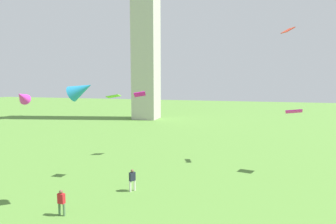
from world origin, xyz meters
name	(u,v)px	position (x,y,z in m)	size (l,w,h in m)	color
monument_obelisk	(146,7)	(-15.86, 58.10, 25.13)	(5.35, 5.35, 50.27)	#B7B2A8
person_1	(132,179)	(-2.59, 18.01, 1.02)	(0.50, 0.53, 1.80)	silver
person_2	(61,201)	(-5.51, 13.10, 0.98)	(0.54, 0.30, 1.73)	#51754C
kite_flying_0	(288,30)	(9.96, 29.38, 13.92)	(1.27, 1.58, 0.62)	red
kite_flying_1	(22,97)	(-13.59, 18.82, 7.36)	(1.59, 2.00, 1.54)	#D62FB0
kite_flying_2	(113,96)	(-5.38, 20.61, 7.42)	(1.19, 0.90, 0.42)	#67C226
kite_flying_3	(140,94)	(-5.85, 28.20, 7.24)	(1.42, 1.19, 0.76)	#D412A8
kite_flying_4	(81,89)	(-4.79, 14.72, 8.21)	(1.99, 1.32, 1.65)	#2289BF
kite_flying_5	(294,111)	(10.41, 26.26, 5.92)	(1.61, 1.16, 0.58)	#E715AF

